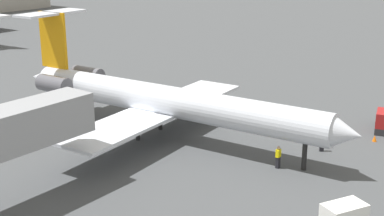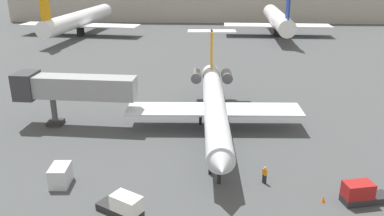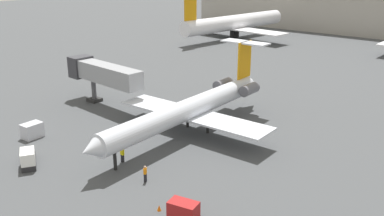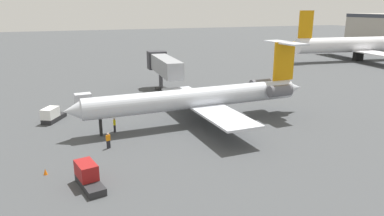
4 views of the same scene
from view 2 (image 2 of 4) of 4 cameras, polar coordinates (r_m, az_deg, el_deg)
ground_plane at (r=49.31m, az=1.31°, el=-2.42°), size 400.00×400.00×0.10m
regional_jet at (r=47.32m, az=3.19°, el=1.00°), size 20.99×32.01×9.75m
jet_bridge at (r=49.66m, az=-17.45°, el=2.82°), size 14.69×3.75×6.57m
ground_crew_marshaller at (r=38.00m, az=2.63°, el=-8.29°), size 0.42×0.29×1.69m
ground_crew_loader at (r=37.10m, az=10.38°, el=-9.40°), size 0.43×0.48×1.69m
baggage_tug_lead at (r=36.70m, az=23.10°, el=-11.25°), size 4.20×2.21×1.90m
baggage_tug_trailing at (r=32.82m, az=-9.80°, el=-13.73°), size 4.16×3.21×1.90m
cargo_container_uld at (r=38.19m, az=-18.35°, el=-9.15°), size 1.73×2.45×1.83m
traffic_cone_mid at (r=35.96m, az=18.30°, el=-12.31°), size 0.36×0.36×0.55m
terminal_building at (r=139.67m, az=2.27°, el=15.07°), size 129.77×18.59×11.99m
parked_airliner_west_end at (r=112.18m, az=-15.89°, el=12.13°), size 32.46×38.29×13.44m
parked_airliner_west_mid at (r=109.76m, az=12.19°, el=12.30°), size 28.21×33.51×13.54m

